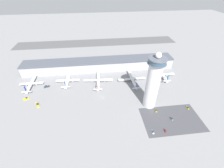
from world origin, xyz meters
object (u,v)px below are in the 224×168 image
(service_truck_baggage, at_px, (47,87))
(car_blue_compact, at_px, (165,131))
(control_tower, at_px, (153,83))
(airplane_gate_echo, at_px, (162,75))
(car_green_van, at_px, (188,108))
(airplane_gate_delta, at_px, (132,79))
(car_red_hatchback, at_px, (156,111))
(airplane_gate_alpha, at_px, (31,83))
(car_silver_sedan, at_px, (153,132))
(service_truck_fuel, at_px, (37,105))
(airplane_gate_charlie, at_px, (98,80))
(car_maroon_suv, at_px, (172,119))
(service_truck_catering, at_px, (26,99))
(airplane_gate_bravo, at_px, (68,80))

(service_truck_baggage, bearing_deg, car_blue_compact, -33.23)
(control_tower, height_order, airplane_gate_echo, control_tower)
(car_green_van, bearing_deg, airplane_gate_echo, 95.00)
(airplane_gate_delta, distance_m, car_red_hatchback, 62.97)
(airplane_gate_alpha, bearing_deg, car_silver_sedan, -33.07)
(airplane_gate_alpha, xyz_separation_m, service_truck_baggage, (21.32, -5.16, -3.45))
(car_green_van, xyz_separation_m, car_blue_compact, (-39.23, -27.60, -0.05))
(airplane_gate_delta, bearing_deg, service_truck_baggage, 179.98)
(service_truck_fuel, bearing_deg, car_green_van, -8.25)
(airplane_gate_echo, bearing_deg, car_silver_sedan, -116.31)
(airplane_gate_charlie, relative_size, service_truck_baggage, 5.63)
(airplane_gate_echo, bearing_deg, car_red_hatchback, -116.48)
(airplane_gate_echo, bearing_deg, car_maroon_suv, -104.16)
(service_truck_fuel, distance_m, car_silver_sedan, 136.60)
(airplane_gate_echo, height_order, car_red_hatchback, airplane_gate_echo)
(airplane_gate_alpha, bearing_deg, car_green_van, -18.72)
(airplane_gate_delta, distance_m, car_maroon_suv, 79.73)
(service_truck_baggage, height_order, car_red_hatchback, service_truck_baggage)
(service_truck_catering, height_order, service_truck_baggage, service_truck_baggage)
(airplane_gate_delta, xyz_separation_m, service_truck_fuel, (-124.67, -35.51, -2.95))
(control_tower, xyz_separation_m, airplane_gate_charlie, (-58.75, 52.31, -28.72))
(airplane_gate_charlie, distance_m, airplane_gate_echo, 97.14)
(airplane_gate_charlie, relative_size, car_green_van, 9.70)
(airplane_gate_charlie, xyz_separation_m, car_blue_compact, (63.69, -91.22, -3.96))
(airplane_gate_bravo, height_order, service_truck_fuel, airplane_gate_bravo)
(control_tower, xyz_separation_m, airplane_gate_delta, (-9.20, 50.03, -29.18))
(airplane_gate_delta, xyz_separation_m, airplane_gate_echo, (47.55, 5.19, 0.27))
(service_truck_baggage, bearing_deg, airplane_gate_bravo, 14.49)
(service_truck_catering, height_order, car_maroon_suv, service_truck_catering)
(service_truck_catering, bearing_deg, car_red_hatchback, -13.93)
(airplane_gate_bravo, height_order, car_red_hatchback, airplane_gate_bravo)
(airplane_gate_delta, distance_m, car_green_van, 81.38)
(service_truck_catering, distance_m, car_green_van, 198.83)
(car_green_van, relative_size, car_maroon_suv, 0.98)
(airplane_gate_alpha, height_order, airplane_gate_bravo, airplane_gate_bravo)
(airplane_gate_bravo, height_order, airplane_gate_delta, airplane_gate_bravo)
(airplane_gate_alpha, height_order, car_green_van, airplane_gate_alpha)
(control_tower, distance_m, car_red_hatchback, 34.92)
(car_green_van, relative_size, car_blue_compact, 1.07)
(airplane_gate_charlie, height_order, car_maroon_suv, airplane_gate_charlie)
(airplane_gate_alpha, height_order, car_blue_compact, airplane_gate_alpha)
(control_tower, bearing_deg, airplane_gate_echo, 55.21)
(airplane_gate_charlie, relative_size, airplane_gate_echo, 1.11)
(control_tower, relative_size, car_blue_compact, 15.81)
(airplane_gate_delta, height_order, car_red_hatchback, airplane_gate_delta)
(car_maroon_suv, height_order, car_red_hatchback, car_maroon_suv)
(airplane_gate_alpha, relative_size, car_blue_compact, 9.07)
(airplane_gate_charlie, xyz_separation_m, airplane_gate_echo, (97.10, 2.90, -0.19))
(airplane_gate_alpha, relative_size, car_silver_sedan, 8.73)
(control_tower, bearing_deg, car_green_van, -14.35)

